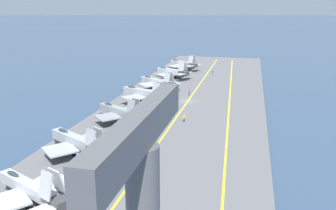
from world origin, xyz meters
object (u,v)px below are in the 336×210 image
at_px(parked_jet_sixth, 171,72).
at_px(parked_jet_nearest, 30,188).
at_px(crew_purple_vest, 189,92).
at_px(parked_jet_seventh, 182,64).
at_px(crew_blue_vest, 213,72).
at_px(parked_jet_third, 119,111).
at_px(parked_jet_fifth, 157,82).
at_px(crew_yellow_vest, 184,118).
at_px(parked_jet_fourth, 142,93).
at_px(parked_jet_second, 76,141).

bearing_deg(parked_jet_sixth, parked_jet_nearest, -179.60).
bearing_deg(crew_purple_vest, parked_jet_seventh, 13.75).
height_order(parked_jet_sixth, crew_blue_vest, parked_jet_sixth).
xyz_separation_m(parked_jet_third, parked_jet_fifth, (33.71, 0.18, 0.01)).
height_order(parked_jet_fifth, parked_jet_seventh, parked_jet_seventh).
bearing_deg(parked_jet_sixth, crew_yellow_vest, -163.94).
distance_m(parked_jet_third, parked_jet_seventh, 69.81).
bearing_deg(parked_jet_seventh, parked_jet_fourth, 178.82).
xyz_separation_m(parked_jet_nearest, parked_jet_seventh, (105.86, 0.09, 0.24)).
xyz_separation_m(parked_jet_second, crew_yellow_vest, (22.11, -15.45, -1.40)).
xyz_separation_m(parked_jet_seventh, crew_purple_vest, (-41.96, -10.27, -1.69)).
bearing_deg(crew_purple_vest, crew_yellow_vest, -172.71).
distance_m(crew_yellow_vest, crew_blue_vest, 60.19).
bearing_deg(parked_jet_third, parked_jet_fifth, 0.31).
bearing_deg(parked_jet_fifth, crew_purple_vest, -116.83).
distance_m(parked_jet_seventh, crew_blue_vest, 14.87).
bearing_deg(parked_jet_nearest, crew_yellow_vest, -18.79).
bearing_deg(parked_jet_second, parked_jet_fourth, -1.49).
relative_size(parked_jet_fifth, crew_yellow_vest, 9.02).
distance_m(parked_jet_fourth, crew_purple_vest, 15.20).
height_order(parked_jet_nearest, parked_jet_fourth, parked_jet_nearest).
bearing_deg(parked_jet_nearest, parked_jet_fifth, 1.15).
xyz_separation_m(parked_jet_nearest, parked_jet_sixth, (87.61, 0.61, 0.12)).
bearing_deg(crew_yellow_vest, parked_jet_third, 102.16).
bearing_deg(parked_jet_second, parked_jet_fifth, -0.78).
relative_size(parked_jet_fourth, parked_jet_fifth, 1.01).
bearing_deg(parked_jet_fifth, crew_blue_vest, -26.22).
bearing_deg(parked_jet_fourth, crew_purple_vest, -48.60).
bearing_deg(crew_purple_vest, crew_blue_vest, -4.84).
height_order(parked_jet_sixth, parked_jet_seventh, parked_jet_sixth).
xyz_separation_m(parked_jet_fourth, crew_blue_vest, (45.47, -14.34, -1.61)).
height_order(parked_jet_second, parked_jet_seventh, parked_jet_seventh).
distance_m(crew_yellow_vest, crew_purple_vest, 24.91).
distance_m(parked_jet_fourth, crew_blue_vest, 47.71).
xyz_separation_m(crew_yellow_vest, crew_purple_vest, (24.71, 3.16, 0.01)).
bearing_deg(parked_jet_seventh, parked_jet_second, 178.69).
distance_m(parked_jet_fourth, parked_jet_sixth, 33.71).
relative_size(parked_jet_fourth, crew_blue_vest, 9.13).
height_order(crew_yellow_vest, crew_purple_vest, crew_purple_vest).
distance_m(parked_jet_sixth, parked_jet_seventh, 18.26).
height_order(parked_jet_nearest, crew_yellow_vest, parked_jet_nearest).
bearing_deg(crew_yellow_vest, parked_jet_fifth, 25.75).
height_order(parked_jet_fifth, parked_jet_sixth, parked_jet_sixth).
relative_size(parked_jet_nearest, parked_jet_fourth, 0.95).
height_order(parked_jet_second, parked_jet_third, parked_jet_third).
xyz_separation_m(parked_jet_third, parked_jet_fourth, (17.85, -0.06, 0.14)).
height_order(parked_jet_third, crew_blue_vest, parked_jet_third).
bearing_deg(crew_purple_vest, parked_jet_sixth, 24.46).
relative_size(parked_jet_second, parked_jet_third, 1.07).
height_order(parked_jet_fourth, parked_jet_fifth, parked_jet_fifth).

